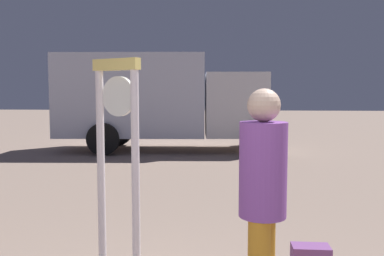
# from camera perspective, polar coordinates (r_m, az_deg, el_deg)

# --- Properties ---
(standing_clock) EXTENTS (0.46, 0.27, 2.01)m
(standing_clock) POSITION_cam_1_polar(r_m,az_deg,el_deg) (3.66, -10.32, -2.84)
(standing_clock) COLOR silver
(standing_clock) RESTS_ON ground_plane
(person_near_clock) EXTENTS (0.33, 0.33, 1.75)m
(person_near_clock) POSITION_cam_1_polar(r_m,az_deg,el_deg) (2.96, 9.83, -9.62)
(person_near_clock) COLOR orange
(person_near_clock) RESTS_ON ground_plane
(box_truck_near) EXTENTS (6.48, 2.75, 2.84)m
(box_truck_near) POSITION_cam_1_polar(r_m,az_deg,el_deg) (12.33, -4.85, 4.09)
(box_truck_near) COLOR silver
(box_truck_near) RESTS_ON ground_plane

